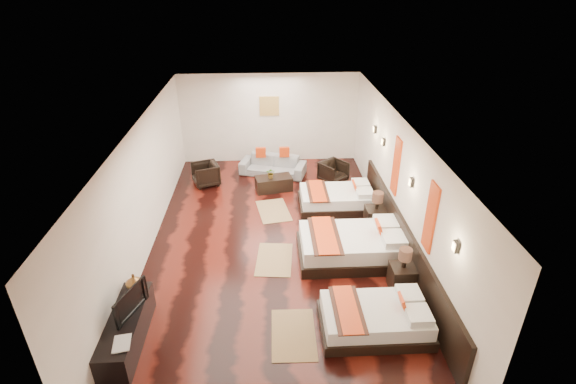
{
  "coord_description": "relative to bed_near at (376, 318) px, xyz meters",
  "views": [
    {
      "loc": [
        -0.12,
        -8.27,
        5.62
      ],
      "look_at": [
        0.34,
        0.35,
        1.1
      ],
      "focal_mm": 27.0,
      "sensor_mm": 36.0,
      "label": 1
    }
  ],
  "objects": [
    {
      "name": "jute_mat_far",
      "position": [
        -1.67,
        4.2,
        -0.24
      ],
      "size": [
        0.94,
        1.31,
        0.01
      ],
      "primitive_type": "cube",
      "rotation": [
        0.0,
        0.0,
        0.17
      ],
      "color": "#93734A",
      "rests_on": "floor"
    },
    {
      "name": "armchair_left",
      "position": [
        -3.57,
        5.85,
        0.08
      ],
      "size": [
        0.9,
        0.89,
        0.65
      ],
      "primitive_type": "imported",
      "rotation": [
        0.0,
        0.0,
        -1.22
      ],
      "color": "black",
      "rests_on": "floor"
    },
    {
      "name": "sconce_near",
      "position": [
        1.01,
        -0.22,
        1.61
      ],
      "size": [
        0.07,
        0.12,
        0.18
      ],
      "color": "black",
      "rests_on": "right_wall"
    },
    {
      "name": "nightstand_b",
      "position": [
        0.75,
        3.25,
        0.09
      ],
      "size": [
        0.49,
        0.49,
        0.96
      ],
      "color": "black",
      "rests_on": "floor"
    },
    {
      "name": "back_wall",
      "position": [
        -1.69,
        7.53,
        1.16
      ],
      "size": [
        5.5,
        0.01,
        2.8
      ],
      "primitive_type": "cube",
      "color": "silver",
      "rests_on": "floor"
    },
    {
      "name": "bed_mid",
      "position": [
        0.01,
        2.11,
        0.06
      ],
      "size": [
        2.3,
        1.45,
        0.88
      ],
      "color": "black",
      "rests_on": "floor"
    },
    {
      "name": "nightstand_a",
      "position": [
        0.75,
        1.05,
        0.08
      ],
      "size": [
        0.47,
        0.47,
        0.92
      ],
      "color": "black",
      "rests_on": "floor"
    },
    {
      "name": "sconce_mid",
      "position": [
        1.01,
        1.98,
        1.61
      ],
      "size": [
        0.07,
        0.12,
        0.18
      ],
      "color": "black",
      "rests_on": "right_wall"
    },
    {
      "name": "right_wall",
      "position": [
        1.06,
        2.78,
        1.16
      ],
      "size": [
        0.01,
        9.5,
        2.8
      ],
      "primitive_type": "cube",
      "color": "silver",
      "rests_on": "floor"
    },
    {
      "name": "headboard_panel",
      "position": [
        1.02,
        1.98,
        0.21
      ],
      "size": [
        0.08,
        6.6,
        0.9
      ],
      "primitive_type": "cube",
      "color": "black",
      "rests_on": "floor"
    },
    {
      "name": "left_wall",
      "position": [
        -4.44,
        2.78,
        1.16
      ],
      "size": [
        0.01,
        9.5,
        2.8
      ],
      "primitive_type": "cube",
      "color": "silver",
      "rests_on": "floor"
    },
    {
      "name": "sconce_far",
      "position": [
        1.01,
        4.18,
        1.61
      ],
      "size": [
        0.07,
        0.12,
        0.18
      ],
      "color": "black",
      "rests_on": "right_wall"
    },
    {
      "name": "jute_mat_near",
      "position": [
        -1.43,
        -0.06,
        -0.24
      ],
      "size": [
        0.77,
        1.21,
        0.01
      ],
      "primitive_type": "cube",
      "rotation": [
        0.0,
        0.0,
        -0.02
      ],
      "color": "#93734A",
      "rests_on": "floor"
    },
    {
      "name": "ceiling",
      "position": [
        -1.69,
        2.78,
        2.56
      ],
      "size": [
        5.5,
        9.5,
        0.01
      ],
      "primitive_type": "cube",
      "color": "white",
      "rests_on": "floor"
    },
    {
      "name": "table_plant",
      "position": [
        -1.7,
        5.34,
        0.3
      ],
      "size": [
        0.28,
        0.25,
        0.29
      ],
      "primitive_type": "imported",
      "rotation": [
        0.0,
        0.0,
        -0.12
      ],
      "color": "#236020",
      "rests_on": "coffee_table"
    },
    {
      "name": "bed_near",
      "position": [
        0.0,
        0.0,
        0.0
      ],
      "size": [
        1.87,
        1.17,
        0.71
      ],
      "color": "black",
      "rests_on": "floor"
    },
    {
      "name": "floor",
      "position": [
        -1.69,
        2.78,
        -0.24
      ],
      "size": [
        5.5,
        9.5,
        0.01
      ],
      "primitive_type": "cube",
      "color": "black",
      "rests_on": "ground"
    },
    {
      "name": "book",
      "position": [
        -4.19,
        -0.67,
        0.32
      ],
      "size": [
        0.31,
        0.38,
        0.03
      ],
      "primitive_type": "imported",
      "rotation": [
        0.0,
        0.0,
        0.15
      ],
      "color": "black",
      "rests_on": "tv_console"
    },
    {
      "name": "figurine",
      "position": [
        -4.19,
        0.64,
        0.46
      ],
      "size": [
        0.37,
        0.37,
        0.31
      ],
      "primitive_type": "imported",
      "rotation": [
        0.0,
        0.0,
        0.3
      ],
      "color": "brown",
      "rests_on": "tv_console"
    },
    {
      "name": "sconce_lounge",
      "position": [
        1.01,
        5.08,
        1.61
      ],
      "size": [
        0.07,
        0.12,
        0.18
      ],
      "color": "black",
      "rests_on": "right_wall"
    },
    {
      "name": "bed_far",
      "position": [
        0.0,
        4.31,
        0.01
      ],
      "size": [
        1.93,
        1.21,
        0.74
      ],
      "color": "black",
      "rests_on": "floor"
    },
    {
      "name": "orange_panel_a",
      "position": [
        1.04,
        0.88,
        1.46
      ],
      "size": [
        0.04,
        0.4,
        1.3
      ],
      "primitive_type": "cube",
      "color": "#D86014",
      "rests_on": "right_wall"
    },
    {
      "name": "gold_artwork",
      "position": [
        -1.69,
        7.51,
        1.56
      ],
      "size": [
        0.6,
        0.04,
        0.6
      ],
      "primitive_type": "cube",
      "color": "#AD873F",
      "rests_on": "back_wall"
    },
    {
      "name": "armchair_right",
      "position": [
        0.11,
        5.81,
        0.07
      ],
      "size": [
        0.95,
        0.96,
        0.63
      ],
      "primitive_type": "imported",
      "rotation": [
        0.0,
        0.0,
        0.66
      ],
      "color": "black",
      "rests_on": "floor"
    },
    {
      "name": "tv",
      "position": [
        -4.14,
        0.06,
        0.54
      ],
      "size": [
        0.4,
        0.8,
        0.47
      ],
      "primitive_type": "imported",
      "rotation": [
        0.0,
        0.0,
        1.2
      ],
      "color": "black",
      "rests_on": "tv_console"
    },
    {
      "name": "orange_panel_b",
      "position": [
        1.04,
        3.08,
        1.46
      ],
      "size": [
        0.04,
        0.4,
        1.3
      ],
      "primitive_type": "cube",
      "color": "#D86014",
      "rests_on": "right_wall"
    },
    {
      "name": "coffee_table",
      "position": [
        -1.63,
        5.39,
        -0.04
      ],
      "size": [
        1.08,
        0.69,
        0.4
      ],
      "primitive_type": "cube",
      "rotation": [
        0.0,
        0.0,
        0.2
      ],
      "color": "black",
      "rests_on": "floor"
    },
    {
      "name": "tv_console",
      "position": [
        -4.19,
        -0.08,
        0.03
      ],
      "size": [
        0.5,
        1.8,
        0.55
      ],
      "primitive_type": "cube",
      "color": "black",
      "rests_on": "floor"
    },
    {
      "name": "sofa",
      "position": [
        -1.63,
        6.44,
        0.04
      ],
      "size": [
        2.07,
        1.29,
        0.56
      ],
      "primitive_type": "imported",
      "rotation": [
        0.0,
        0.0,
        -0.3
      ],
      "color": "gray",
      "rests_on": "floor"
    },
    {
      "name": "jute_mat_mid",
      "position": [
        -1.7,
        2.1,
        -0.24
      ],
      "size": [
        0.86,
        1.27,
        0.01
      ],
      "primitive_type": "cube",
      "rotation": [
        0.0,
        0.0,
        -0.1
      ],
      "color": "#93734A",
      "rests_on": "floor"
    }
  ]
}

